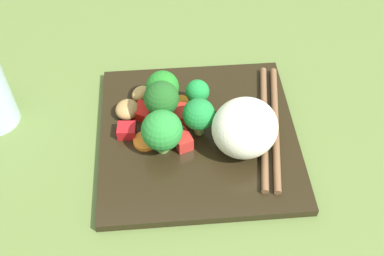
{
  "coord_description": "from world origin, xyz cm",
  "views": [
    {
      "loc": [
        -1.96,
        -39.24,
        48.28
      ],
      "look_at": [
        -0.86,
        -0.85,
        3.2
      ],
      "focal_mm": 43.88,
      "sensor_mm": 36.0,
      "label": 1
    }
  ],
  "objects": [
    {
      "name": "pepper_chunk_3",
      "position": [
        -9.29,
        0.1,
        1.97
      ],
      "size": [
        2.4,
        2.18,
        1.53
      ],
      "primitive_type": "cube",
      "rotation": [
        0.0,
        0.0,
        6.26
      ],
      "color": "red",
      "rests_on": "square_plate"
    },
    {
      "name": "broccoli_floret_1",
      "position": [
        -4.58,
        5.01,
        4.65
      ],
      "size": [
        4.39,
        4.39,
        5.87
      ],
      "color": "#5D9C3F",
      "rests_on": "square_plate"
    },
    {
      "name": "pepper_chunk_0",
      "position": [
        -7.33,
        3.36,
        1.91
      ],
      "size": [
        3.2,
        3.32,
        1.42
      ],
      "primitive_type": "cube",
      "rotation": [
        0.0,
        0.0,
        1.15
      ],
      "color": "red",
      "rests_on": "square_plate"
    },
    {
      "name": "chopstick_pair",
      "position": [
        9.42,
        0.77,
        1.65
      ],
      "size": [
        4.81,
        21.25,
        0.9
      ],
      "rotation": [
        0.0,
        0.0,
        7.74
      ],
      "color": "brown",
      "rests_on": "square_plate"
    },
    {
      "name": "broccoli_floret_2",
      "position": [
        -4.56,
        -2.46,
        4.67
      ],
      "size": [
        5.13,
        5.13,
        6.28
      ],
      "color": "#68A344",
      "rests_on": "square_plate"
    },
    {
      "name": "broccoli_floret_4",
      "position": [
        0.03,
        4.43,
        4.11
      ],
      "size": [
        3.2,
        3.2,
        4.84
      ],
      "color": "#72B850",
      "rests_on": "square_plate"
    },
    {
      "name": "broccoli_floret_0",
      "position": [
        -4.63,
        1.6,
        5.86
      ],
      "size": [
        4.46,
        4.46,
        7.32
      ],
      "color": "#64963E",
      "rests_on": "square_plate"
    },
    {
      "name": "broccoli_floret_3",
      "position": [
        -0.13,
        0.42,
        4.68
      ],
      "size": [
        4.12,
        4.12,
        5.77
      ],
      "color": "#71A648",
      "rests_on": "square_plate"
    },
    {
      "name": "pepper_chunk_1",
      "position": [
        -2.49,
        2.21,
        2.23
      ],
      "size": [
        2.97,
        3.11,
        2.06
      ],
      "primitive_type": "cube",
      "rotation": [
        0.0,
        0.0,
        1.48
      ],
      "color": "red",
      "rests_on": "square_plate"
    },
    {
      "name": "square_plate",
      "position": [
        0.0,
        0.0,
        0.6
      ],
      "size": [
        26.82,
        26.82,
        1.2
      ],
      "primitive_type": "cube",
      "rotation": [
        0.0,
        0.0,
        0.05
      ],
      "color": "black",
      "rests_on": "ground_plane"
    },
    {
      "name": "chicken_piece_2",
      "position": [
        -9.4,
        3.51,
        2.2
      ],
      "size": [
        3.71,
        3.91,
        2.0
      ],
      "primitive_type": "ellipsoid",
      "rotation": [
        0.0,
        0.0,
        4.54
      ],
      "color": "tan",
      "rests_on": "square_plate"
    },
    {
      "name": "pepper_chunk_2",
      "position": [
        -2.04,
        -2.1,
        2.17
      ],
      "size": [
        2.72,
        2.94,
        1.93
      ],
      "primitive_type": "cube",
      "rotation": [
        0.0,
        0.0,
        1.97
      ],
      "color": "red",
      "rests_on": "square_plate"
    },
    {
      "name": "carrot_slice_2",
      "position": [
        -0.04,
        2.35,
        1.4
      ],
      "size": [
        3.5,
        3.5,
        0.4
      ],
      "primitive_type": "cylinder",
      "rotation": [
        0.0,
        0.0,
        2.2
      ],
      "color": "orange",
      "rests_on": "square_plate"
    },
    {
      "name": "carrot_slice_1",
      "position": [
        -6.9,
        -1.41,
        1.46
      ],
      "size": [
        3.98,
        3.98,
        0.52
      ],
      "primitive_type": "cylinder",
      "rotation": [
        0.0,
        0.0,
        5.1
      ],
      "color": "orange",
      "rests_on": "square_plate"
    },
    {
      "name": "chicken_piece_1",
      "position": [
        -7.73,
        6.52,
        2.09
      ],
      "size": [
        3.46,
        3.61,
        1.78
      ],
      "primitive_type": "ellipsoid",
      "rotation": [
        0.0,
        0.0,
        0.95
      ],
      "color": "tan",
      "rests_on": "square_plate"
    },
    {
      "name": "ground_plane",
      "position": [
        0.0,
        0.0,
        -1.0
      ],
      "size": [
        110.0,
        110.0,
        2.0
      ],
      "primitive_type": "cube",
      "color": "#5A7236"
    },
    {
      "name": "rice_mound",
      "position": [
        5.56,
        -2.33,
        4.75
      ],
      "size": [
        11.44,
        11.36,
        7.09
      ],
      "primitive_type": "ellipsoid",
      "rotation": [
        0.0,
        0.0,
        0.65
      ],
      "color": "white",
      "rests_on": "square_plate"
    },
    {
      "name": "carrot_slice_0",
      "position": [
        -2.21,
        5.35,
        1.53
      ],
      "size": [
        2.1,
        2.1,
        0.66
      ],
      "primitive_type": "cylinder",
      "rotation": [
        0.0,
        0.0,
        4.69
      ],
      "color": "orange",
      "rests_on": "square_plate"
    },
    {
      "name": "chicken_piece_0",
      "position": [
        -3.01,
        -0.25,
        2.01
      ],
      "size": [
        3.09,
        2.47,
        1.62
      ],
      "primitive_type": "ellipsoid",
      "rotation": [
        0.0,
        0.0,
        6.11
      ],
      "color": "tan",
      "rests_on": "square_plate"
    }
  ]
}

